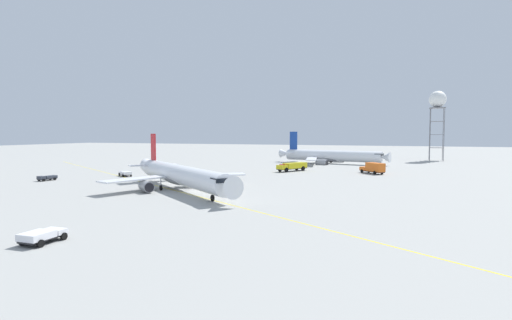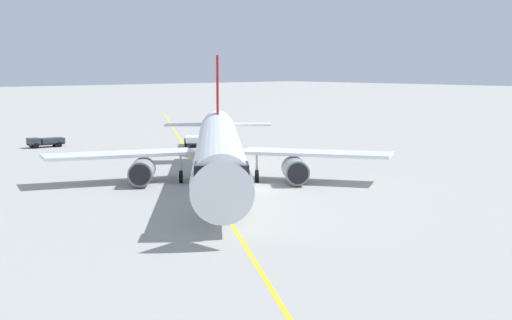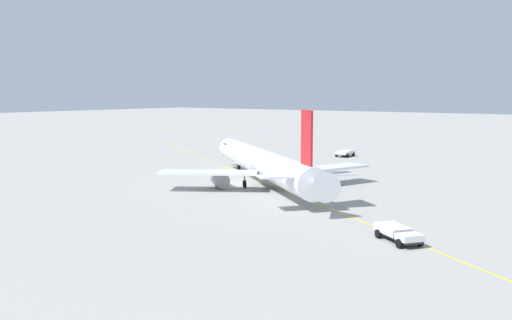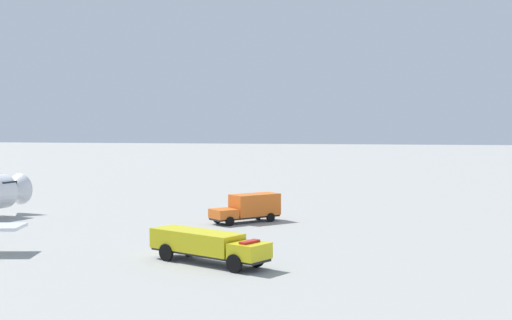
{
  "view_description": "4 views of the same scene",
  "coord_description": "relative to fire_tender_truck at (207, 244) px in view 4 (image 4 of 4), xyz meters",
  "views": [
    {
      "loc": [
        -38.94,
        71.42,
        11.51
      ],
      "look_at": [
        -6.66,
        -16.39,
        5.22
      ],
      "focal_mm": 28.68,
      "sensor_mm": 36.0,
      "label": 1
    },
    {
      "loc": [
        -47.14,
        41.72,
        10.25
      ],
      "look_at": [
        -0.29,
        -0.37,
        2.45
      ],
      "focal_mm": 54.1,
      "sensor_mm": 36.0,
      "label": 2
    },
    {
      "loc": [
        48.64,
        -63.89,
        13.2
      ],
      "look_at": [
        2.65,
        -0.43,
        3.67
      ],
      "focal_mm": 38.99,
      "sensor_mm": 36.0,
      "label": 3
    },
    {
      "loc": [
        46.45,
        -33.03,
        11.23
      ],
      "look_at": [
        -20.25,
        -44.33,
        7.51
      ],
      "focal_mm": 49.6,
      "sensor_mm": 36.0,
      "label": 4
    }
  ],
  "objects": [
    {
      "name": "fire_tender_truck",
      "position": [
        0.0,
        0.0,
        0.0
      ],
      "size": [
        7.43,
        10.61,
        2.5
      ],
      "rotation": [
        0.0,
        0.0,
        1.07
      ],
      "color": "#232326",
      "rests_on": "ground_plane"
    },
    {
      "name": "catering_truck_truck",
      "position": [
        -23.2,
        -0.72,
        0.13
      ],
      "size": [
        7.46,
        7.52,
        3.1
      ],
      "rotation": [
        0.0,
        0.0,
        5.49
      ],
      "color": "#232326",
      "rests_on": "ground_plane"
    }
  ]
}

